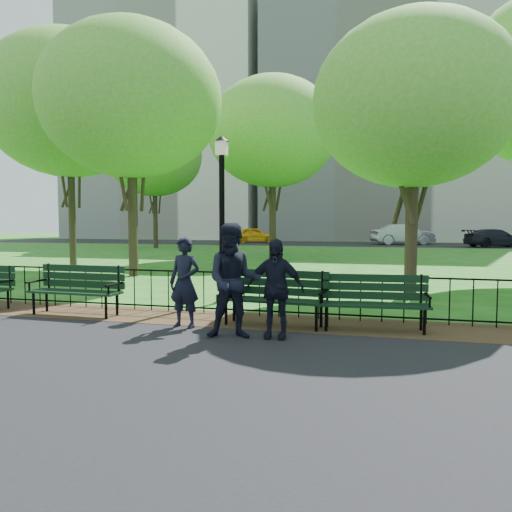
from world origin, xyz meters
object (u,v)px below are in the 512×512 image
(park_bench_right_a, at_px, (374,296))
(sedan_silver, at_px, (403,234))
(tree_far_c, at_px, (273,132))
(person_mid, at_px, (234,281))
(tree_mid_w, at_px, (69,105))
(lamppost, at_px, (222,212))
(sedan_dark, at_px, (496,238))
(park_bench_main, at_px, (253,288))
(park_bench_left_a, at_px, (78,284))
(tree_near_e, at_px, (414,102))
(taxi, at_px, (255,235))
(tree_far_w, at_px, (154,156))
(person_right, at_px, (275,289))
(tree_near_w, at_px, (131,101))
(person_left, at_px, (185,282))

(park_bench_right_a, relative_size, sedan_silver, 0.38)
(tree_far_c, relative_size, person_mid, 5.01)
(tree_mid_w, xyz_separation_m, person_mid, (10.12, -10.09, -5.65))
(lamppost, height_order, sedan_dark, lamppost)
(park_bench_main, bearing_deg, tree_far_c, 106.56)
(tree_far_c, bearing_deg, park_bench_left_a, -90.66)
(tree_near_e, relative_size, taxi, 1.76)
(park_bench_left_a, xyz_separation_m, tree_far_w, (-10.20, 24.13, 5.97))
(person_mid, bearing_deg, park_bench_main, 73.85)
(park_bench_left_a, bearing_deg, park_bench_main, 0.35)
(park_bench_right_a, distance_m, person_right, 1.88)
(tree_near_w, bearing_deg, taxi, 96.03)
(park_bench_right_a, xyz_separation_m, tree_near_w, (-8.46, 6.87, 5.47))
(park_bench_main, height_order, tree_mid_w, tree_mid_w)
(tree_far_w, bearing_deg, park_bench_left_a, -67.08)
(park_bench_right_a, relative_size, tree_near_w, 0.22)
(tree_near_e, relative_size, sedan_dark, 1.54)
(tree_mid_w, xyz_separation_m, sedan_silver, (13.63, 24.86, -5.76))
(sedan_dark, bearing_deg, tree_near_e, 142.28)
(sedan_dark, bearing_deg, person_mid, 139.83)
(park_bench_left_a, bearing_deg, tree_far_w, 114.37)
(tree_far_c, bearing_deg, sedan_dark, 47.02)
(park_bench_main, height_order, park_bench_left_a, same)
(lamppost, xyz_separation_m, sedan_silver, (4.90, 31.48, -1.29))
(tree_near_e, xyz_separation_m, person_right, (-2.33, -5.43, -4.10))
(tree_near_w, relative_size, tree_far_w, 0.92)
(tree_far_w, xyz_separation_m, sedan_silver, (17.43, 9.67, -5.76))
(tree_near_e, distance_m, sedan_dark, 28.21)
(park_bench_right_a, bearing_deg, tree_near_w, 136.08)
(person_right, relative_size, sedan_dark, 0.35)
(taxi, bearing_deg, sedan_silver, -107.29)
(park_bench_main, distance_m, tree_near_w, 10.84)
(tree_far_c, height_order, person_right, tree_far_c)
(tree_far_c, height_order, sedan_silver, tree_far_c)
(park_bench_right_a, bearing_deg, person_right, -150.95)
(sedan_silver, bearing_deg, lamppost, 150.08)
(tree_mid_w, relative_size, person_mid, 5.04)
(lamppost, bearing_deg, taxi, 103.74)
(tree_near_e, xyz_separation_m, tree_far_c, (-6.51, 12.37, 1.64))
(tree_far_w, xyz_separation_m, taxi, (4.81, 9.78, -5.90))
(tree_near_e, bearing_deg, lamppost, -154.05)
(person_mid, bearing_deg, park_bench_left_a, 147.72)
(tree_near_w, bearing_deg, sedan_dark, 56.28)
(tree_near_w, xyz_separation_m, tree_mid_w, (-3.86, 2.00, 0.53))
(person_left, bearing_deg, park_bench_right_a, 19.03)
(park_bench_left_a, xyz_separation_m, sedan_silver, (7.23, 33.79, 0.21))
(person_left, bearing_deg, sedan_dark, 78.47)
(park_bench_left_a, xyz_separation_m, tree_near_e, (6.70, 4.44, 4.29))
(tree_near_w, xyz_separation_m, tree_far_w, (-7.66, 17.19, 0.53))
(lamppost, distance_m, tree_near_e, 5.60)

